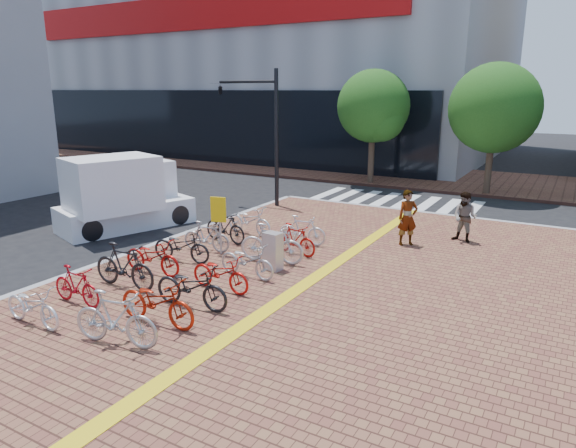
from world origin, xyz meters
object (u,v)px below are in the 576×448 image
Objects in this scene: bike_5 at (206,237)px; bike_8 at (115,319)px; bike_10 at (192,287)px; bike_2 at (124,266)px; bike_14 at (295,239)px; pedestrian_a at (408,218)px; bike_3 at (152,257)px; bike_1 at (76,286)px; bike_13 at (272,244)px; utility_box at (273,251)px; bike_0 at (32,306)px; bike_12 at (247,261)px; yellow_sign at (219,215)px; bike_7 at (249,220)px; traffic_light_pole at (250,112)px; pedestrian_b at (465,217)px; bike_9 at (157,302)px; bike_4 at (182,246)px; bike_6 at (225,227)px; bike_15 at (302,230)px; bike_11 at (220,273)px; box_truck at (123,194)px.

bike_8 reaches higher than bike_5.
bike_2 is at bearing 83.17° from bike_10.
pedestrian_a is (2.66, 2.68, 0.43)m from bike_14.
bike_8 reaches higher than bike_3.
bike_1 is at bearing 170.57° from bike_2.
bike_13 is 0.56m from utility_box.
bike_13 reaches higher than bike_8.
bike_14 reaches higher than bike_0.
bike_12 is (-0.02, 2.29, -0.05)m from bike_10.
bike_13 reaches higher than bike_1.
bike_10 is 1.09× the size of yellow_sign.
bike_12 is (0.08, 4.45, -0.11)m from bike_8.
bike_10 is at bearing -151.24° from bike_7.
bike_7 is 6.30m from traffic_light_pole.
bike_1 is at bearing -76.58° from traffic_light_pole.
pedestrian_b is 0.94× the size of yellow_sign.
yellow_sign reaches higher than bike_3.
bike_9 is 1.06m from bike_10.
bike_3 is 1.03× the size of pedestrian_a.
bike_4 reaches higher than bike_12.
bike_5 is at bearing 176.11° from pedestrian_a.
yellow_sign is at bearing 19.48° from bike_9.
bike_14 is 0.88× the size of yellow_sign.
yellow_sign is at bearing -142.13° from bike_6.
bike_13 reaches higher than bike_9.
bike_8 is 5.75m from bike_13.
bike_4 is at bearing 136.47° from bike_15.
bike_13 is at bearing 173.84° from bike_15.
bike_8 is 1.18× the size of bike_15.
bike_6 is 4.22m from bike_11.
yellow_sign reaches higher than bike_8.
bike_15 is (2.31, 6.86, 0.01)m from bike_1.
bike_3 reaches higher than bike_12.
bike_14 is 0.30× the size of box_truck.
bike_13 is at bearing -118.87° from pedestrian_b.
bike_2 is 5.95m from bike_15.
bike_2 is 5.15m from bike_14.
bike_2 is at bearing 173.11° from bike_4.
bike_10 is (2.40, -1.22, 0.02)m from bike_3.
bike_5 is at bearing -67.36° from traffic_light_pole.
bike_11 is 3.09m from yellow_sign.
box_truck is at bearing 54.70° from bike_4.
traffic_light_pole is (-5.18, 10.25, 3.45)m from bike_10.
utility_box reaches higher than bike_4.
bike_13 is 1.24× the size of bike_14.
bike_13 is at bearing -46.17° from bike_3.
bike_6 is 3.13m from utility_box.
bike_4 is 1.14× the size of bike_15.
utility_box is at bearing -6.53° from bike_9.
pedestrian_b is at bearing -35.54° from bike_14.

